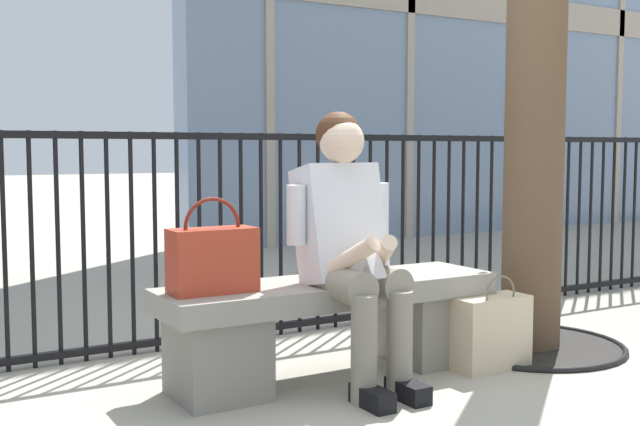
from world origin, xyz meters
The scene contains 6 objects.
ground_plane centered at (0.00, 0.00, 0.00)m, with size 60.00×60.00×0.00m, color #A8A091.
stone_bench centered at (0.00, 0.00, 0.27)m, with size 1.60×0.44×0.45m.
seated_person_with_phone centered at (0.02, -0.13, 0.65)m, with size 0.52×0.66×1.21m.
handbag_on_bench centered at (-0.58, -0.01, 0.59)m, with size 0.36×0.16×0.40m.
shopping_bag centered at (0.73, -0.26, 0.18)m, with size 0.38×0.18×0.46m.
plaza_railing centered at (0.00, 0.84, 0.57)m, with size 9.06×0.04×1.13m.
Camera 1 is at (-1.80, -2.97, 1.04)m, focal length 43.32 mm.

